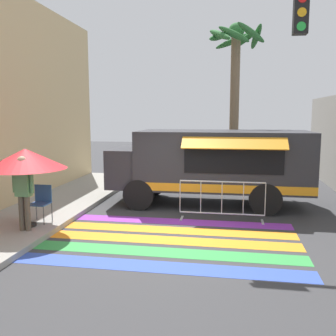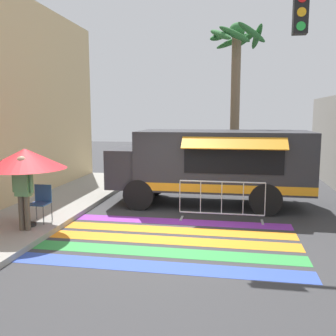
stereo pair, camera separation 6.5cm
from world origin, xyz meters
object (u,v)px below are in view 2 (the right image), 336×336
(barricade_front, at_px, (222,201))
(patio_umbrella, at_px, (25,159))
(traffic_signal_pole, at_px, (325,59))
(vendor_person, at_px, (23,188))
(palm_tree, at_px, (236,73))
(folding_chair, at_px, (41,200))
(food_truck, at_px, (208,162))

(barricade_front, bearing_deg, patio_umbrella, -159.39)
(traffic_signal_pole, height_order, vendor_person, traffic_signal_pole)
(patio_umbrella, xyz_separation_m, palm_tree, (4.94, 6.75, 2.65))
(barricade_front, bearing_deg, palm_tree, 86.48)
(folding_chair, bearing_deg, vendor_person, -95.78)
(barricade_front, bearing_deg, food_truck, 105.52)
(barricade_front, bearing_deg, vendor_person, -155.31)
(vendor_person, relative_size, palm_tree, 0.28)
(folding_chair, distance_m, barricade_front, 4.71)
(patio_umbrella, bearing_deg, barricade_front, 20.61)
(traffic_signal_pole, height_order, barricade_front, traffic_signal_pole)
(folding_chair, xyz_separation_m, vendor_person, (0.00, -0.80, 0.45))
(traffic_signal_pole, height_order, palm_tree, palm_tree)
(food_truck, height_order, palm_tree, palm_tree)
(food_truck, distance_m, vendor_person, 5.60)
(traffic_signal_pole, xyz_separation_m, vendor_person, (-6.81, -1.41, -2.96))
(folding_chair, xyz_separation_m, barricade_front, (4.53, 1.28, -0.15))
(folding_chair, bearing_deg, palm_tree, 46.47)
(traffic_signal_pole, xyz_separation_m, palm_tree, (-1.97, 5.67, 0.34))
(food_truck, xyz_separation_m, folding_chair, (-4.03, -3.09, -0.69))
(food_truck, xyz_separation_m, traffic_signal_pole, (2.78, -2.47, 2.72))
(traffic_signal_pole, distance_m, vendor_person, 7.55)
(food_truck, distance_m, patio_umbrella, 5.46)
(folding_chair, relative_size, barricade_front, 0.40)
(patio_umbrella, relative_size, folding_chair, 2.10)
(folding_chair, distance_m, vendor_person, 0.92)
(palm_tree, bearing_deg, folding_chair, -127.57)
(vendor_person, bearing_deg, patio_umbrella, 102.06)
(food_truck, distance_m, traffic_signal_pole, 4.61)
(food_truck, relative_size, vendor_person, 3.49)
(patio_umbrella, bearing_deg, vendor_person, -72.26)
(vendor_person, relative_size, barricade_front, 0.77)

